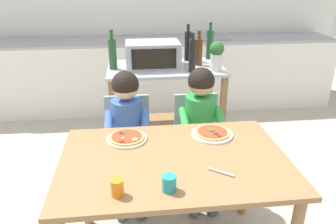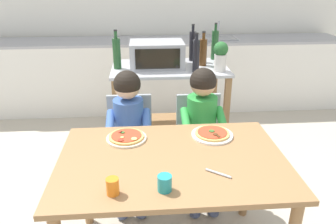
{
  "view_description": "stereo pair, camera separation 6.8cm",
  "coord_description": "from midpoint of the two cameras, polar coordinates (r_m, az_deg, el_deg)",
  "views": [
    {
      "loc": [
        -0.21,
        -1.55,
        1.7
      ],
      "look_at": [
        0.0,
        0.3,
        0.89
      ],
      "focal_mm": 34.96,
      "sensor_mm": 36.0,
      "label": 1
    },
    {
      "loc": [
        -0.15,
        -1.56,
        1.7
      ],
      "look_at": [
        0.0,
        0.3,
        0.89
      ],
      "focal_mm": 34.96,
      "sensor_mm": 36.0,
      "label": 2
    }
  ],
  "objects": [
    {
      "name": "kitchen_counter",
      "position": [
        4.31,
        -3.93,
        6.58
      ],
      "size": [
        4.81,
        0.6,
        1.1
      ],
      "color": "silver",
      "rests_on": "ground"
    },
    {
      "name": "toaster_oven",
      "position": [
        2.95,
        -3.36,
        9.98
      ],
      "size": [
        0.47,
        0.34,
        0.23
      ],
      "color": "#999BA0",
      "rests_on": "kitchen_island_cart"
    },
    {
      "name": "child_in_blue_striped_shirt",
      "position": [
        2.38,
        -7.93,
        -2.24
      ],
      "size": [
        0.32,
        0.42,
        1.04
      ],
      "color": "#424C6B",
      "rests_on": "ground"
    },
    {
      "name": "dining_table",
      "position": [
        1.9,
        0.01,
        -10.7
      ],
      "size": [
        1.27,
        0.85,
        0.74
      ],
      "color": "olive",
      "rests_on": "ground"
    },
    {
      "name": "drinking_cup_orange",
      "position": [
        1.57,
        -10.1,
        -12.85
      ],
      "size": [
        0.06,
        0.06,
        0.08
      ],
      "primitive_type": "cylinder",
      "color": "orange",
      "rests_on": "dining_table"
    },
    {
      "name": "ground_plane",
      "position": [
        3.22,
        -2.41,
        -8.47
      ],
      "size": [
        11.65,
        11.65,
        0.0
      ],
      "primitive_type": "plane",
      "color": "#B7AD99"
    },
    {
      "name": "child_in_green_shirt",
      "position": [
        2.4,
        5.0,
        -1.73
      ],
      "size": [
        0.32,
        0.42,
        1.05
      ],
      "color": "#424C6B",
      "rests_on": "ground"
    },
    {
      "name": "pizza_plate_cream",
      "position": [
        2.04,
        -8.16,
        -4.5
      ],
      "size": [
        0.25,
        0.25,
        0.03
      ],
      "color": "beige",
      "rests_on": "dining_table"
    },
    {
      "name": "kitchen_island_cart",
      "position": [
        3.07,
        -1.03,
        2.5
      ],
      "size": [
        1.04,
        0.6,
        0.9
      ],
      "color": "#B7BABF",
      "rests_on": "ground"
    },
    {
      "name": "bottle_slim_sauce",
      "position": [
        2.92,
        -10.32,
        10.04
      ],
      "size": [
        0.07,
        0.07,
        0.34
      ],
      "color": "#1E4723",
      "rests_on": "kitchen_island_cart"
    },
    {
      "name": "bottle_brown_beer",
      "position": [
        3.25,
        6.68,
        11.67
      ],
      "size": [
        0.07,
        0.07,
        0.35
      ],
      "color": "#1E4723",
      "rests_on": "kitchen_island_cart"
    },
    {
      "name": "bottle_squat_spirits",
      "position": [
        3.17,
        2.85,
        11.52
      ],
      "size": [
        0.06,
        0.06,
        0.34
      ],
      "color": "black",
      "rests_on": "kitchen_island_cart"
    },
    {
      "name": "pizza_plate_white",
      "position": [
        2.09,
        6.79,
        -3.71
      ],
      "size": [
        0.26,
        0.26,
        0.03
      ],
      "color": "white",
      "rests_on": "dining_table"
    },
    {
      "name": "dining_chair_right",
      "position": [
        2.59,
        4.34,
        -4.64
      ],
      "size": [
        0.36,
        0.36,
        0.81
      ],
      "color": "gray",
      "rests_on": "ground"
    },
    {
      "name": "drinking_cup_teal",
      "position": [
        1.57,
        -1.06,
        -12.31
      ],
      "size": [
        0.07,
        0.07,
        0.08
      ],
      "primitive_type": "cylinder",
      "color": "teal",
      "rests_on": "dining_table"
    },
    {
      "name": "bottle_dark_olive_oil",
      "position": [
        2.79,
        3.57,
        9.88
      ],
      "size": [
        0.06,
        0.06,
        0.33
      ],
      "color": "black",
      "rests_on": "kitchen_island_cart"
    },
    {
      "name": "potted_herb_plant",
      "position": [
        2.85,
        7.77,
        9.86
      ],
      "size": [
        0.12,
        0.12,
        0.25
      ],
      "color": "beige",
      "rests_on": "kitchen_island_cart"
    },
    {
      "name": "bottle_clear_vinegar",
      "position": [
        3.02,
        4.73,
        10.5
      ],
      "size": [
        0.07,
        0.07,
        0.31
      ],
      "color": "#4C2D14",
      "rests_on": "kitchen_island_cart"
    },
    {
      "name": "dining_chair_left",
      "position": [
        2.58,
        -7.66,
        -5.0
      ],
      "size": [
        0.36,
        0.36,
        0.81
      ],
      "color": "gray",
      "rests_on": "ground"
    },
    {
      "name": "serving_spoon",
      "position": [
        1.73,
        8.13,
        -10.36
      ],
      "size": [
        0.12,
        0.09,
        0.01
      ],
      "primitive_type": "cylinder",
      "rotation": [
        0.0,
        1.57,
        2.5
      ],
      "color": "#B7BABF",
      "rests_on": "dining_table"
    }
  ]
}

